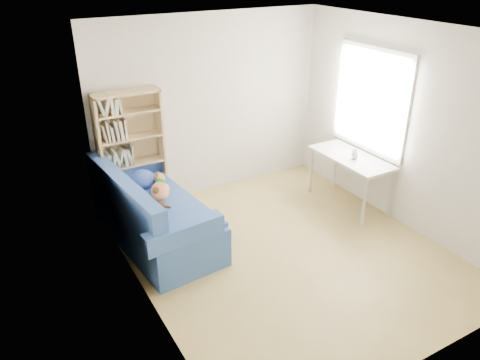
# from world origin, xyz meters

# --- Properties ---
(ground) EXTENTS (4.00, 4.00, 0.00)m
(ground) POSITION_xyz_m (0.00, 0.00, 0.00)
(ground) COLOR #A48B4A
(ground) RESTS_ON ground
(room_shell) EXTENTS (3.54, 4.04, 2.62)m
(room_shell) POSITION_xyz_m (0.10, 0.03, 1.64)
(room_shell) COLOR silver
(room_shell) RESTS_ON ground
(sofa) EXTENTS (1.11, 2.04, 0.97)m
(sofa) POSITION_xyz_m (-1.31, 1.03, 0.36)
(sofa) COLOR navy
(sofa) RESTS_ON ground
(bookshelf) EXTENTS (0.86, 0.27, 1.73)m
(bookshelf) POSITION_xyz_m (-1.25, 1.85, 0.80)
(bookshelf) COLOR tan
(bookshelf) RESTS_ON ground
(desk) EXTENTS (0.57, 1.24, 0.75)m
(desk) POSITION_xyz_m (1.45, 0.56, 0.68)
(desk) COLOR white
(desk) RESTS_ON ground
(pen_cup) EXTENTS (0.08, 0.08, 0.16)m
(pen_cup) POSITION_xyz_m (1.41, 0.47, 0.81)
(pen_cup) COLOR white
(pen_cup) RESTS_ON desk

